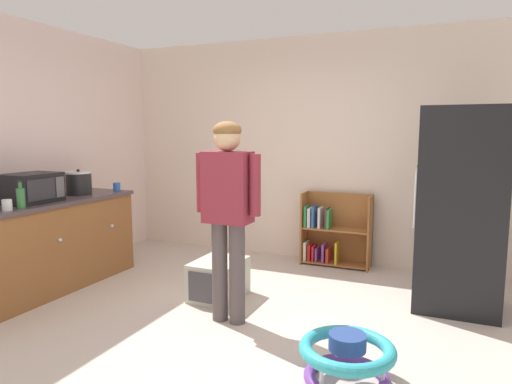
{
  "coord_description": "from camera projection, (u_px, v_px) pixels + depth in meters",
  "views": [
    {
      "loc": [
        1.46,
        -3.04,
        1.57
      ],
      "look_at": [
        -0.16,
        0.69,
        1.03
      ],
      "focal_mm": 31.91,
      "sensor_mm": 36.0,
      "label": 1
    }
  ],
  "objects": [
    {
      "name": "blue_cup",
      "position": [
        117.0,
        187.0,
        5.13
      ],
      "size": [
        0.08,
        0.08,
        0.09
      ],
      "primitive_type": "cylinder",
      "color": "blue",
      "rests_on": "kitchen_counter"
    },
    {
      "name": "white_cup",
      "position": [
        7.0,
        205.0,
        3.86
      ],
      "size": [
        0.08,
        0.08,
        0.09
      ],
      "primitive_type": "cylinder",
      "color": "white",
      "rests_on": "kitchen_counter"
    },
    {
      "name": "bookshelf",
      "position": [
        331.0,
        233.0,
        5.37
      ],
      "size": [
        0.8,
        0.28,
        0.85
      ],
      "color": "#9E6232",
      "rests_on": "ground"
    },
    {
      "name": "baby_walker",
      "position": [
        347.0,
        359.0,
        2.84
      ],
      "size": [
        0.6,
        0.6,
        0.32
      ],
      "color": "#743D9B",
      "rests_on": "ground"
    },
    {
      "name": "green_glass_bottle",
      "position": [
        21.0,
        197.0,
        3.95
      ],
      "size": [
        0.07,
        0.07,
        0.25
      ],
      "color": "#33753D",
      "rests_on": "kitchen_counter"
    },
    {
      "name": "crock_pot",
      "position": [
        79.0,
        183.0,
        4.84
      ],
      "size": [
        0.27,
        0.27,
        0.27
      ],
      "color": "black",
      "rests_on": "kitchen_counter"
    },
    {
      "name": "back_wall",
      "position": [
        322.0,
        150.0,
        5.48
      ],
      "size": [
        5.2,
        0.06,
        2.7
      ],
      "primitive_type": "cube",
      "color": "silver",
      "rests_on": "ground"
    },
    {
      "name": "refrigerator",
      "position": [
        460.0,
        209.0,
        3.99
      ],
      "size": [
        0.73,
        0.68,
        1.78
      ],
      "color": "black",
      "rests_on": "ground"
    },
    {
      "name": "ground_plane",
      "position": [
        240.0,
        334.0,
        3.54
      ],
      "size": [
        12.0,
        12.0,
        0.0
      ],
      "primitive_type": "plane",
      "color": "beige",
      "rests_on": "ground"
    },
    {
      "name": "microwave",
      "position": [
        32.0,
        188.0,
        4.28
      ],
      "size": [
        0.37,
        0.48,
        0.28
      ],
      "color": "black",
      "rests_on": "kitchen_counter"
    },
    {
      "name": "pet_carrier",
      "position": [
        219.0,
        279.0,
        4.31
      ],
      "size": [
        0.42,
        0.55,
        0.36
      ],
      "color": "beige",
      "rests_on": "ground"
    },
    {
      "name": "kitchen_counter",
      "position": [
        37.0,
        248.0,
        4.4
      ],
      "size": [
        0.65,
        2.16,
        0.9
      ],
      "color": "brown",
      "rests_on": "ground"
    },
    {
      "name": "standing_person",
      "position": [
        228.0,
        202.0,
        3.66
      ],
      "size": [
        0.57,
        0.23,
        1.65
      ],
      "color": "#544A4A",
      "rests_on": "ground"
    },
    {
      "name": "left_side_wall",
      "position": [
        60.0,
        151.0,
        5.14
      ],
      "size": [
        0.06,
        2.99,
        2.7
      ],
      "primitive_type": "cube",
      "color": "silver",
      "rests_on": "ground"
    }
  ]
}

